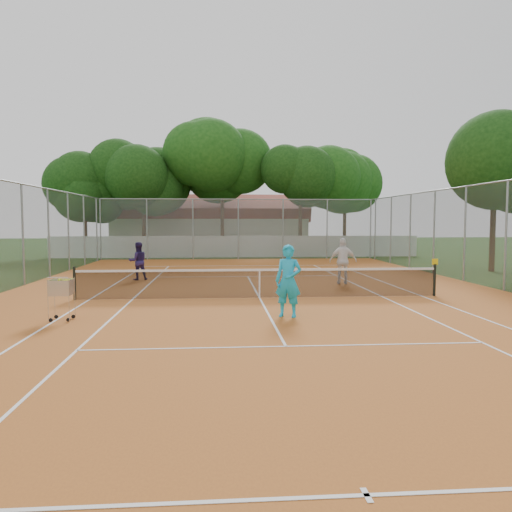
{
  "coord_description": "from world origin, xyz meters",
  "views": [
    {
      "loc": [
        -1.35,
        -16.21,
        2.54
      ],
      "look_at": [
        0.0,
        1.5,
        1.3
      ],
      "focal_mm": 35.0,
      "sensor_mm": 36.0,
      "label": 1
    }
  ],
  "objects": [
    {
      "name": "court_pad",
      "position": [
        0.0,
        0.0,
        0.01
      ],
      "size": [
        18.0,
        34.0,
        0.02
      ],
      "primitive_type": "cube",
      "color": "#AE5D21",
      "rests_on": "ground"
    },
    {
      "name": "perimeter_fence",
      "position": [
        0.0,
        0.0,
        2.0
      ],
      "size": [
        18.0,
        34.0,
        4.0
      ],
      "primitive_type": "cube",
      "color": "slate",
      "rests_on": "ground"
    },
    {
      "name": "boundary_wall",
      "position": [
        0.0,
        19.0,
        0.75
      ],
      "size": [
        26.0,
        0.3,
        1.5
      ],
      "primitive_type": "cube",
      "color": "white",
      "rests_on": "ground"
    },
    {
      "name": "tropical_trees",
      "position": [
        0.0,
        22.0,
        5.0
      ],
      "size": [
        29.0,
        19.0,
        10.0
      ],
      "primitive_type": "cube",
      "color": "black",
      "rests_on": "ground"
    },
    {
      "name": "court_lines",
      "position": [
        0.0,
        0.0,
        0.02
      ],
      "size": [
        10.98,
        23.78,
        0.01
      ],
      "primitive_type": "cube",
      "color": "white",
      "rests_on": "court_pad"
    },
    {
      "name": "ball_hopper",
      "position": [
        -5.31,
        -3.36,
        0.6
      ],
      "size": [
        0.56,
        0.56,
        1.15
      ],
      "primitive_type": "cube",
      "rotation": [
        0.0,
        0.0,
        -0.01
      ],
      "color": "silver",
      "rests_on": "court_pad"
    },
    {
      "name": "player_far_right",
      "position": [
        3.67,
        3.44,
        0.95
      ],
      "size": [
        1.14,
        0.62,
        1.85
      ],
      "primitive_type": "imported",
      "rotation": [
        0.0,
        0.0,
        2.98
      ],
      "color": "silver",
      "rests_on": "court_pad"
    },
    {
      "name": "clubhouse",
      "position": [
        -2.0,
        29.0,
        2.2
      ],
      "size": [
        16.4,
        9.0,
        4.4
      ],
      "primitive_type": "cube",
      "color": "beige",
      "rests_on": "ground"
    },
    {
      "name": "player_far_left",
      "position": [
        -4.78,
        5.41,
        0.83
      ],
      "size": [
        0.95,
        0.84,
        1.63
      ],
      "primitive_type": "imported",
      "rotation": [
        0.0,
        0.0,
        3.48
      ],
      "color": "#211747",
      "rests_on": "court_pad"
    },
    {
      "name": "player_near",
      "position": [
        0.49,
        -3.28,
        0.98
      ],
      "size": [
        0.82,
        0.69,
        1.91
      ],
      "primitive_type": "imported",
      "rotation": [
        0.0,
        0.0,
        -0.4
      ],
      "color": "#1AB0E0",
      "rests_on": "court_pad"
    },
    {
      "name": "ground",
      "position": [
        0.0,
        0.0,
        0.0
      ],
      "size": [
        120.0,
        120.0,
        0.0
      ],
      "primitive_type": "plane",
      "color": "#15320D",
      "rests_on": "ground"
    },
    {
      "name": "tennis_net",
      "position": [
        0.0,
        0.0,
        0.51
      ],
      "size": [
        11.88,
        0.1,
        0.98
      ],
      "primitive_type": "cube",
      "color": "black",
      "rests_on": "court_pad"
    }
  ]
}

